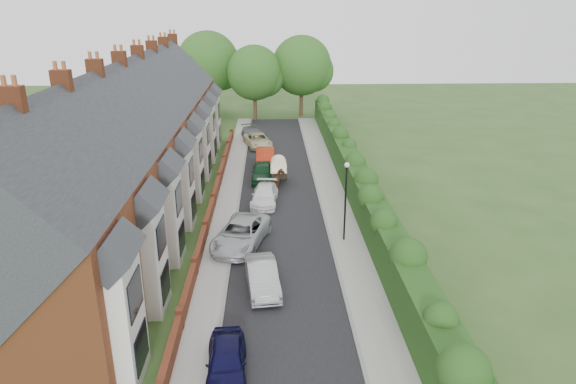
# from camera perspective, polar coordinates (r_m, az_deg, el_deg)

# --- Properties ---
(ground) EXTENTS (140.00, 140.00, 0.00)m
(ground) POSITION_cam_1_polar(r_m,az_deg,el_deg) (28.70, 0.51, -9.05)
(ground) COLOR #2D4C1E
(ground) RESTS_ON ground
(road) EXTENTS (6.00, 58.00, 0.02)m
(road) POSITION_cam_1_polar(r_m,az_deg,el_deg) (38.64, -0.96, -1.03)
(road) COLOR black
(road) RESTS_ON ground
(pavement_hedge_side) EXTENTS (2.20, 58.00, 0.12)m
(pavement_hedge_side) POSITION_cam_1_polar(r_m,az_deg,el_deg) (38.91, 5.09, -0.88)
(pavement_hedge_side) COLOR #9C9A93
(pavement_hedge_side) RESTS_ON ground
(pavement_house_side) EXTENTS (1.70, 58.00, 0.12)m
(pavement_house_side) POSITION_cam_1_polar(r_m,az_deg,el_deg) (38.75, -6.66, -1.03)
(pavement_house_side) COLOR #9C9A93
(pavement_house_side) RESTS_ON ground
(kerb_hedge_side) EXTENTS (0.18, 58.00, 0.13)m
(kerb_hedge_side) POSITION_cam_1_polar(r_m,az_deg,el_deg) (38.79, 3.55, -0.90)
(kerb_hedge_side) COLOR gray
(kerb_hedge_side) RESTS_ON ground
(kerb_house_side) EXTENTS (0.18, 58.00, 0.13)m
(kerb_house_side) POSITION_cam_1_polar(r_m,az_deg,el_deg) (38.69, -5.48, -1.01)
(kerb_house_side) COLOR gray
(kerb_house_side) RESTS_ON ground
(hedge) EXTENTS (2.10, 58.00, 2.85)m
(hedge) POSITION_cam_1_polar(r_m,az_deg,el_deg) (38.64, 7.81, 1.29)
(hedge) COLOR #193A12
(hedge) RESTS_ON ground
(terrace_row) EXTENTS (9.05, 40.50, 11.50)m
(terrace_row) POSITION_cam_1_polar(r_m,az_deg,el_deg) (37.54, -17.05, 4.59)
(terrace_row) COLOR brown
(terrace_row) RESTS_ON ground
(garden_wall_row) EXTENTS (0.35, 40.35, 1.10)m
(garden_wall_row) POSITION_cam_1_polar(r_m,az_deg,el_deg) (37.77, -8.31, -1.03)
(garden_wall_row) COLOR brown
(garden_wall_row) RESTS_ON ground
(lamppost) EXTENTS (0.32, 0.32, 5.16)m
(lamppost) POSITION_cam_1_polar(r_m,az_deg,el_deg) (31.26, 6.44, 0.02)
(lamppost) COLOR black
(lamppost) RESTS_ON ground
(tree_far_left) EXTENTS (7.14, 6.80, 9.29)m
(tree_far_left) POSITION_cam_1_polar(r_m,az_deg,el_deg) (65.62, -3.44, 12.95)
(tree_far_left) COLOR #332316
(tree_far_left) RESTS_ON ground
(tree_far_right) EXTENTS (7.98, 7.60, 10.31)m
(tree_far_right) POSITION_cam_1_polar(r_m,az_deg,el_deg) (67.67, 1.85, 13.71)
(tree_far_right) COLOR #332316
(tree_far_right) RESTS_ON ground
(tree_far_back) EXTENTS (8.40, 8.00, 10.82)m
(tree_far_back) POSITION_cam_1_polar(r_m,az_deg,el_deg) (68.88, -8.50, 13.87)
(tree_far_back) COLOR #332316
(tree_far_back) RESTS_ON ground
(car_navy) EXTENTS (1.79, 4.02, 1.34)m
(car_navy) POSITION_cam_1_polar(r_m,az_deg,el_deg) (21.64, -6.86, -18.10)
(car_navy) COLOR black
(car_navy) RESTS_ON ground
(car_silver_a) EXTENTS (2.05, 4.50, 1.43)m
(car_silver_a) POSITION_cam_1_polar(r_m,az_deg,el_deg) (27.00, -2.87, -9.35)
(car_silver_a) COLOR #99999D
(car_silver_a) RESTS_ON ground
(car_silver_b) EXTENTS (3.98, 6.14, 1.57)m
(car_silver_b) POSITION_cam_1_polar(r_m,az_deg,el_deg) (31.60, -5.24, -4.63)
(car_silver_b) COLOR #ABAFB3
(car_silver_b) RESTS_ON ground
(car_white) EXTENTS (2.19, 4.62, 1.30)m
(car_white) POSITION_cam_1_polar(r_m,az_deg,el_deg) (38.04, -2.61, -0.37)
(car_white) COLOR white
(car_white) RESTS_ON ground
(car_green) EXTENTS (1.83, 4.45, 1.51)m
(car_green) POSITION_cam_1_polar(r_m,az_deg,el_deg) (42.94, -2.86, 2.22)
(car_green) COLOR #0F3419
(car_green) RESTS_ON ground
(car_red) EXTENTS (1.66, 4.71, 1.55)m
(car_red) POSITION_cam_1_polar(r_m,az_deg,el_deg) (47.08, -2.53, 3.88)
(car_red) COLOR #9B2510
(car_red) RESTS_ON ground
(car_beige) EXTENTS (3.45, 5.33, 1.37)m
(car_beige) POSITION_cam_1_polar(r_m,az_deg,el_deg) (53.43, -3.38, 5.75)
(car_beige) COLOR beige
(car_beige) RESTS_ON ground
(car_grey) EXTENTS (3.05, 5.08, 1.38)m
(car_grey) POSITION_cam_1_polar(r_m,az_deg,el_deg) (56.09, -3.92, 6.45)
(car_grey) COLOR #4E5055
(car_grey) RESTS_ON ground
(horse) EXTENTS (0.94, 1.93, 1.60)m
(horse) POSITION_cam_1_polar(r_m,az_deg,el_deg) (40.63, -0.99, 1.24)
(horse) COLOR #482B1A
(horse) RESTS_ON ground
(horse_cart) EXTENTS (1.39, 3.07, 2.21)m
(horse_cart) POSITION_cam_1_polar(r_m,az_deg,el_deg) (42.42, -1.05, 2.73)
(horse_cart) COLOR black
(horse_cart) RESTS_ON ground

